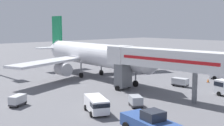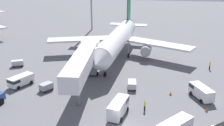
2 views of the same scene
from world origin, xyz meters
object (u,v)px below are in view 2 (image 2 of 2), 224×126
ground_crew_worker_midground (145,105)px  safety_cone_alpha (171,93)px  baggage_cart_far_right (46,87)px  baggage_cart_near_right (17,63)px  airplane_at_gate (118,39)px  safety_cone_bravo (207,110)px  service_van_outer_right (119,107)px  safety_cone_charlie (65,85)px  service_van_mid_right (201,91)px  ground_crew_worker_foreground (210,65)px  service_van_far_left (20,80)px  jet_bridge (84,62)px  baggage_cart_rear_right (132,85)px

ground_crew_worker_midground → safety_cone_alpha: ground_crew_worker_midground is taller
baggage_cart_far_right → baggage_cart_near_right: bearing=135.5°
airplane_at_gate → safety_cone_bravo: 30.07m
service_van_outer_right → safety_cone_charlie: 14.31m
safety_cone_alpha → airplane_at_gate: bearing=122.0°
airplane_at_gate → service_van_mid_right: 26.07m
ground_crew_worker_foreground → ground_crew_worker_midground: (-13.02, -20.11, -0.07)m
ground_crew_worker_foreground → safety_cone_charlie: ground_crew_worker_foreground is taller
service_van_outer_right → baggage_cart_far_right: 15.42m
ground_crew_worker_foreground → safety_cone_bravo: bearing=-100.6°
airplane_at_gate → service_van_mid_right: size_ratio=7.11×
service_van_outer_right → service_van_mid_right: service_van_outer_right is taller
baggage_cart_near_right → service_van_far_left: bearing=-60.0°
service_van_mid_right → safety_cone_bravo: service_van_mid_right is taller
service_van_far_left → safety_cone_bravo: bearing=-7.9°
service_van_mid_right → ground_crew_worker_midground: service_van_mid_right is taller
jet_bridge → ground_crew_worker_midground: (11.17, -5.94, -4.51)m
service_van_far_left → service_van_mid_right: size_ratio=0.96×
service_van_far_left → ground_crew_worker_midground: bearing=-13.7°
baggage_cart_rear_right → safety_cone_charlie: (-12.51, -1.06, -0.56)m
baggage_cart_far_right → safety_cone_bravo: (27.33, -3.27, -0.46)m
service_van_mid_right → baggage_cart_rear_right: service_van_mid_right is taller
jet_bridge → safety_cone_bravo: bearing=-13.1°
service_van_mid_right → ground_crew_worker_foreground: 14.74m
ground_crew_worker_foreground → ground_crew_worker_midground: 23.96m
service_van_far_left → safety_cone_alpha: 27.66m
baggage_cart_far_right → service_van_outer_right: bearing=-24.4°
airplane_at_gate → service_van_far_left: 25.38m
airplane_at_gate → safety_cone_alpha: 23.03m
service_van_mid_right → safety_cone_alpha: 5.05m
service_van_outer_right → ground_crew_worker_midground: 4.32m
safety_cone_charlie → safety_cone_alpha: bearing=-1.4°
jet_bridge → baggage_cart_rear_right: size_ratio=7.24×
airplane_at_gate → safety_cone_charlie: bearing=-111.6°
baggage_cart_rear_right → safety_cone_charlie: 12.57m
ground_crew_worker_foreground → safety_cone_alpha: size_ratio=2.57×
safety_cone_bravo → safety_cone_charlie: (-24.66, 5.53, -0.09)m
service_van_mid_right → baggage_cart_near_right: 39.30m
service_van_outer_right → service_van_mid_right: 15.18m
baggage_cart_near_right → baggage_cart_rear_right: bearing=-16.1°
ground_crew_worker_foreground → baggage_cart_far_right: bearing=-153.0°
safety_cone_charlie → safety_cone_bravo: bearing=-12.6°
service_van_outer_right → safety_cone_bravo: bearing=13.1°
ground_crew_worker_foreground → safety_cone_alpha: bearing=-122.3°
service_van_outer_right → ground_crew_worker_foreground: bearing=52.7°
baggage_cart_rear_right → ground_crew_worker_midground: bearing=-70.8°
baggage_cart_rear_right → safety_cone_charlie: baggage_cart_rear_right is taller
airplane_at_gate → baggage_cart_near_right: airplane_at_gate is taller
baggage_cart_far_right → baggage_cart_rear_right: (15.18, 3.32, 0.01)m
airplane_at_gate → baggage_cart_far_right: 23.59m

